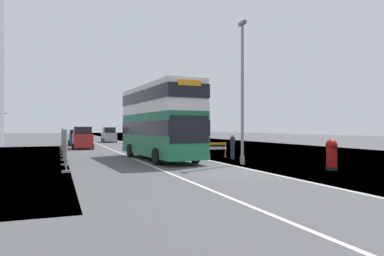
{
  "coord_description": "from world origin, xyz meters",
  "views": [
    {
      "loc": [
        -7.78,
        -16.02,
        2.23
      ],
      "look_at": [
        0.3,
        5.23,
        2.2
      ],
      "focal_mm": 33.08,
      "sensor_mm": 36.0,
      "label": 1
    }
  ],
  "objects_px": {
    "car_oncoming_near": "(82,138)",
    "car_receding_mid": "(77,138)",
    "pedestrian_at_kerb": "(232,146)",
    "double_decker_bus": "(159,121)",
    "lamppost_foreground": "(242,97)",
    "red_pillar_postbox": "(332,153)",
    "car_far_side": "(78,135)",
    "car_receding_far": "(109,135)",
    "roadworks_barrier": "(216,148)"
  },
  "relations": [
    {
      "from": "red_pillar_postbox",
      "to": "pedestrian_at_kerb",
      "type": "distance_m",
      "value": 7.89
    },
    {
      "from": "car_oncoming_near",
      "to": "car_receding_far",
      "type": "height_order",
      "value": "car_oncoming_near"
    },
    {
      "from": "lamppost_foreground",
      "to": "red_pillar_postbox",
      "type": "bearing_deg",
      "value": -56.34
    },
    {
      "from": "roadworks_barrier",
      "to": "car_receding_mid",
      "type": "height_order",
      "value": "car_receding_mid"
    },
    {
      "from": "lamppost_foreground",
      "to": "roadworks_barrier",
      "type": "height_order",
      "value": "lamppost_foreground"
    },
    {
      "from": "roadworks_barrier",
      "to": "car_far_side",
      "type": "relative_size",
      "value": 0.37
    },
    {
      "from": "double_decker_bus",
      "to": "car_oncoming_near",
      "type": "height_order",
      "value": "double_decker_bus"
    },
    {
      "from": "car_far_side",
      "to": "pedestrian_at_kerb",
      "type": "xyz_separation_m",
      "value": [
        8.24,
        -41.18,
        -0.06
      ]
    },
    {
      "from": "roadworks_barrier",
      "to": "car_receding_far",
      "type": "height_order",
      "value": "car_receding_far"
    },
    {
      "from": "car_far_side",
      "to": "pedestrian_at_kerb",
      "type": "distance_m",
      "value": 42.0
    },
    {
      "from": "red_pillar_postbox",
      "to": "car_receding_far",
      "type": "xyz_separation_m",
      "value": [
        -6.05,
        40.22,
        0.17
      ]
    },
    {
      "from": "double_decker_bus",
      "to": "car_receding_far",
      "type": "distance_m",
      "value": 31.17
    },
    {
      "from": "roadworks_barrier",
      "to": "car_receding_far",
      "type": "relative_size",
      "value": 0.36
    },
    {
      "from": "car_far_side",
      "to": "car_oncoming_near",
      "type": "bearing_deg",
      "value": -92.05
    },
    {
      "from": "double_decker_bus",
      "to": "car_receding_mid",
      "type": "xyz_separation_m",
      "value": [
        -4.34,
        22.84,
        -1.78
      ]
    },
    {
      "from": "car_oncoming_near",
      "to": "car_far_side",
      "type": "xyz_separation_m",
      "value": [
        0.89,
        24.82,
        -0.13
      ]
    },
    {
      "from": "car_oncoming_near",
      "to": "car_receding_far",
      "type": "relative_size",
      "value": 0.92
    },
    {
      "from": "lamppost_foreground",
      "to": "roadworks_barrier",
      "type": "xyz_separation_m",
      "value": [
        0.39,
        4.66,
        -3.38
      ]
    },
    {
      "from": "car_receding_far",
      "to": "pedestrian_at_kerb",
      "type": "xyz_separation_m",
      "value": [
        4.25,
        -32.53,
        -0.16
      ]
    },
    {
      "from": "car_oncoming_near",
      "to": "pedestrian_at_kerb",
      "type": "relative_size",
      "value": 2.37
    },
    {
      "from": "car_oncoming_near",
      "to": "roadworks_barrier",
      "type": "bearing_deg",
      "value": -60.72
    },
    {
      "from": "red_pillar_postbox",
      "to": "car_receding_mid",
      "type": "xyz_separation_m",
      "value": [
        -11.11,
        31.94,
        0.04
      ]
    },
    {
      "from": "double_decker_bus",
      "to": "pedestrian_at_kerb",
      "type": "distance_m",
      "value": 5.47
    },
    {
      "from": "car_far_side",
      "to": "pedestrian_at_kerb",
      "type": "height_order",
      "value": "car_far_side"
    },
    {
      "from": "red_pillar_postbox",
      "to": "car_receding_mid",
      "type": "relative_size",
      "value": 0.37
    },
    {
      "from": "double_decker_bus",
      "to": "car_receding_mid",
      "type": "distance_m",
      "value": 23.32
    },
    {
      "from": "car_oncoming_near",
      "to": "double_decker_bus",
      "type": "bearing_deg",
      "value": -74.45
    },
    {
      "from": "red_pillar_postbox",
      "to": "car_oncoming_near",
      "type": "distance_m",
      "value": 26.42
    },
    {
      "from": "car_receding_far",
      "to": "car_far_side",
      "type": "height_order",
      "value": "car_receding_far"
    },
    {
      "from": "double_decker_bus",
      "to": "car_far_side",
      "type": "relative_size",
      "value": 2.37
    },
    {
      "from": "double_decker_bus",
      "to": "lamppost_foreground",
      "type": "relative_size",
      "value": 1.21
    },
    {
      "from": "lamppost_foreground",
      "to": "car_receding_far",
      "type": "distance_m",
      "value": 36.17
    },
    {
      "from": "roadworks_barrier",
      "to": "car_far_side",
      "type": "distance_m",
      "value": 40.6
    },
    {
      "from": "roadworks_barrier",
      "to": "car_receding_mid",
      "type": "relative_size",
      "value": 0.37
    },
    {
      "from": "car_oncoming_near",
      "to": "car_receding_mid",
      "type": "height_order",
      "value": "car_oncoming_near"
    },
    {
      "from": "car_receding_mid",
      "to": "car_receding_far",
      "type": "height_order",
      "value": "car_receding_far"
    },
    {
      "from": "roadworks_barrier",
      "to": "pedestrian_at_kerb",
      "type": "height_order",
      "value": "pedestrian_at_kerb"
    },
    {
      "from": "car_receding_far",
      "to": "red_pillar_postbox",
      "type": "bearing_deg",
      "value": -81.44
    },
    {
      "from": "lamppost_foreground",
      "to": "double_decker_bus",
      "type": "bearing_deg",
      "value": 129.21
    },
    {
      "from": "car_receding_far",
      "to": "roadworks_barrier",
      "type": "bearing_deg",
      "value": -83.49
    },
    {
      "from": "lamppost_foreground",
      "to": "car_receding_far",
      "type": "bearing_deg",
      "value": 95.05
    },
    {
      "from": "red_pillar_postbox",
      "to": "roadworks_barrier",
      "type": "height_order",
      "value": "red_pillar_postbox"
    },
    {
      "from": "double_decker_bus",
      "to": "pedestrian_at_kerb",
      "type": "relative_size",
      "value": 5.88
    },
    {
      "from": "car_receding_mid",
      "to": "pedestrian_at_kerb",
      "type": "bearing_deg",
      "value": -69.01
    },
    {
      "from": "lamppost_foreground",
      "to": "car_far_side",
      "type": "relative_size",
      "value": 1.97
    },
    {
      "from": "double_decker_bus",
      "to": "red_pillar_postbox",
      "type": "bearing_deg",
      "value": -53.32
    },
    {
      "from": "pedestrian_at_kerb",
      "to": "car_far_side",
      "type": "bearing_deg",
      "value": 101.32
    },
    {
      "from": "roadworks_barrier",
      "to": "car_receding_far",
      "type": "xyz_separation_m",
      "value": [
        -3.57,
        31.24,
        0.34
      ]
    },
    {
      "from": "lamppost_foreground",
      "to": "pedestrian_at_kerb",
      "type": "xyz_separation_m",
      "value": [
        1.07,
        3.37,
        -3.2
      ]
    },
    {
      "from": "lamppost_foreground",
      "to": "car_receding_mid",
      "type": "distance_m",
      "value": 28.99
    }
  ]
}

